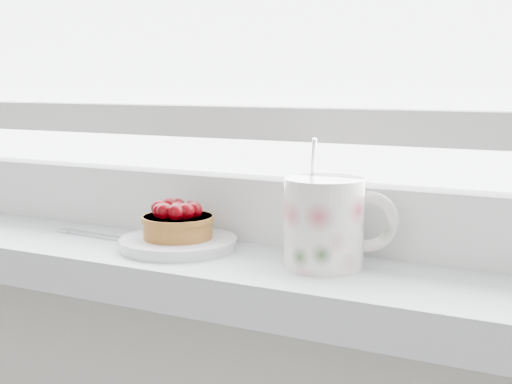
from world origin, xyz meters
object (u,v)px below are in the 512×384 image
Objects in this scene: floral_mug at (327,221)px; fork at (117,238)px; raspberry_tart at (178,221)px; saucer at (178,243)px.

floral_mug is 0.25m from fork.
floral_mug reaches higher than fork.
raspberry_tart reaches higher than fork.
fork is (-0.09, 0.00, -0.00)m from saucer.
saucer is 1.63× the size of raspberry_tart.
saucer is at bearing 66.44° from raspberry_tart.
fork is at bearing 176.76° from raspberry_tart.
saucer is at bearing -2.97° from fork.
saucer reaches higher than fork.
saucer is 0.09m from fork.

